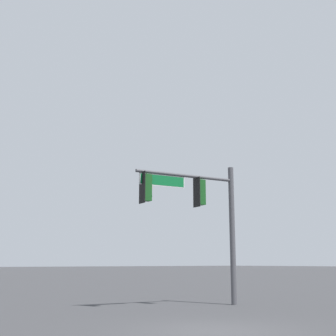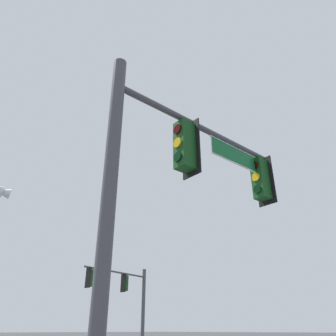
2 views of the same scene
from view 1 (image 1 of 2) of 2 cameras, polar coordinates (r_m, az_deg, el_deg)
ground_plane at (r=13.28m, az=5.72°, el=-19.16°), size 400.00×400.00×0.00m
signal_pole_near at (r=20.38m, az=4.10°, el=-4.92°), size 4.90×0.93×6.07m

